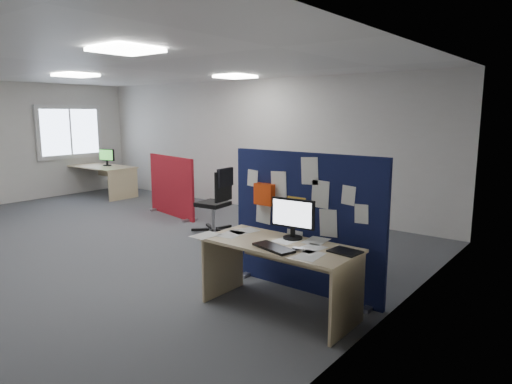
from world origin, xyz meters
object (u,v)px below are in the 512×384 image
Objects in this scene: main_desk at (282,259)px; office_chair at (218,197)px; monitor_second at (107,157)px; red_divider at (171,187)px; monitor_main at (293,217)px; navy_divider at (304,222)px; second_desk at (104,173)px.

office_chair reaches higher than main_desk.
main_desk is at bearing -42.20° from office_chair.
main_desk is 3.22m from office_chair.
monitor_second is 4.71m from office_chair.
red_divider is at bearing 151.74° from main_desk.
monitor_main is 3.16m from office_chair.
navy_divider is at bearing 101.00° from main_desk.
red_divider reaches higher than monitor_main.
navy_divider reaches higher than red_divider.
main_desk is 7.77m from second_desk.
monitor_second is (-7.10, 2.24, 0.15)m from navy_divider.
office_chair reaches higher than second_desk.
red_divider is (-4.24, 2.28, 0.03)m from main_desk.
monitor_main is (0.13, -0.43, 0.16)m from navy_divider.
monitor_main reaches higher than monitor_second.
red_divider is 3.05m from monitor_second.
red_divider is 3.05m from second_desk.
navy_divider is 3.98× the size of monitor_main.
second_desk is 4.72m from office_chair.
second_desk is at bearing 162.77° from office_chair.
navy_divider is 1.76× the size of office_chair.
navy_divider is 0.48m from monitor_main.
monitor_second reaches higher than office_chair.
monitor_main reaches higher than second_desk.
second_desk is (-7.28, 2.59, -0.41)m from monitor_main.
main_desk is at bearing -34.66° from monitor_second.
main_desk is at bearing -16.69° from red_divider.
main_desk is at bearing -100.10° from monitor_main.
office_chair is (-2.63, 1.71, -0.34)m from monitor_main.
red_divider is at bearing 148.54° from monitor_main.
monitor_second is at bearing -179.19° from red_divider.
red_divider is 1.42× the size of office_chair.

